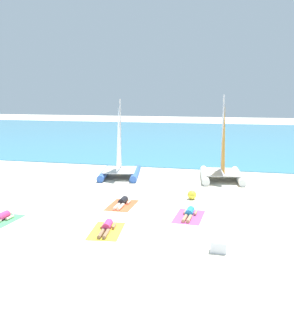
{
  "coord_description": "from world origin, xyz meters",
  "views": [
    {
      "loc": [
        4.44,
        -13.26,
        4.92
      ],
      "look_at": [
        0.0,
        5.03,
        1.2
      ],
      "focal_mm": 39.95,
      "sensor_mm": 36.0,
      "label": 1
    }
  ],
  "objects_px": {
    "towel_center_right": "(106,231)",
    "sunbather_rightmost": "(189,213)",
    "sailboat_blue": "(120,165)",
    "sunbather_center_right": "(107,227)",
    "beach_ball": "(192,195)",
    "sunbather_center_left": "(122,202)",
    "cooler_box": "(219,247)",
    "sunbather_leftmost": "(0,218)",
    "towel_center_left": "(122,205)",
    "towel_rightmost": "(189,217)",
    "sailboat_white": "(222,167)"
  },
  "relations": [
    {
      "from": "sailboat_white",
      "to": "sunbather_rightmost",
      "type": "height_order",
      "value": "sailboat_white"
    },
    {
      "from": "towel_center_left",
      "to": "cooler_box",
      "type": "relative_size",
      "value": 3.8
    },
    {
      "from": "sunbather_rightmost",
      "to": "cooler_box",
      "type": "bearing_deg",
      "value": -65.28
    },
    {
      "from": "towel_center_right",
      "to": "towel_rightmost",
      "type": "distance_m",
      "value": 3.6
    },
    {
      "from": "sailboat_white",
      "to": "sunbather_leftmost",
      "type": "distance_m",
      "value": 12.57
    },
    {
      "from": "sunbather_center_right",
      "to": "beach_ball",
      "type": "height_order",
      "value": "beach_ball"
    },
    {
      "from": "towel_center_right",
      "to": "towel_rightmost",
      "type": "bearing_deg",
      "value": 40.71
    },
    {
      "from": "sunbather_rightmost",
      "to": "sunbather_leftmost",
      "type": "bearing_deg",
      "value": -159.51
    },
    {
      "from": "sailboat_blue",
      "to": "sailboat_white",
      "type": "height_order",
      "value": "sailboat_white"
    },
    {
      "from": "sunbather_rightmost",
      "to": "cooler_box",
      "type": "xyz_separation_m",
      "value": [
        1.36,
        -3.32,
        0.05
      ]
    },
    {
      "from": "towel_center_right",
      "to": "cooler_box",
      "type": "height_order",
      "value": "cooler_box"
    },
    {
      "from": "sunbather_center_left",
      "to": "sunbather_center_right",
      "type": "relative_size",
      "value": 1.0
    },
    {
      "from": "sailboat_white",
      "to": "towel_rightmost",
      "type": "bearing_deg",
      "value": -105.08
    },
    {
      "from": "sailboat_blue",
      "to": "sunbather_center_right",
      "type": "xyz_separation_m",
      "value": [
        2.31,
        -8.83,
        -0.56
      ]
    },
    {
      "from": "sailboat_white",
      "to": "sunbather_rightmost",
      "type": "xyz_separation_m",
      "value": [
        -0.98,
        -7.18,
        -0.6
      ]
    },
    {
      "from": "sailboat_blue",
      "to": "sunbather_leftmost",
      "type": "relative_size",
      "value": 2.98
    },
    {
      "from": "sailboat_white",
      "to": "towel_rightmost",
      "type": "xyz_separation_m",
      "value": [
        -0.99,
        -7.25,
        -0.73
      ]
    },
    {
      "from": "sunbather_leftmost",
      "to": "towel_center_left",
      "type": "relative_size",
      "value": 0.82
    },
    {
      "from": "beach_ball",
      "to": "sunbather_rightmost",
      "type": "bearing_deg",
      "value": -85.41
    },
    {
      "from": "sunbather_rightmost",
      "to": "cooler_box",
      "type": "relative_size",
      "value": 3.13
    },
    {
      "from": "towel_center_right",
      "to": "cooler_box",
      "type": "relative_size",
      "value": 3.8
    },
    {
      "from": "towel_center_right",
      "to": "sunbather_rightmost",
      "type": "xyz_separation_m",
      "value": [
        2.73,
        2.41,
        0.13
      ]
    },
    {
      "from": "sailboat_white",
      "to": "towel_center_right",
      "type": "xyz_separation_m",
      "value": [
        -3.71,
        -9.6,
        -0.73
      ]
    },
    {
      "from": "sailboat_blue",
      "to": "sunbather_rightmost",
      "type": "distance_m",
      "value": 8.24
    },
    {
      "from": "beach_ball",
      "to": "cooler_box",
      "type": "xyz_separation_m",
      "value": [
        1.57,
        -5.88,
        -0.03
      ]
    },
    {
      "from": "sailboat_white",
      "to": "towel_rightmost",
      "type": "distance_m",
      "value": 7.35
    },
    {
      "from": "towel_center_left",
      "to": "beach_ball",
      "type": "height_order",
      "value": "beach_ball"
    },
    {
      "from": "sailboat_white",
      "to": "towel_center_left",
      "type": "bearing_deg",
      "value": -130.33
    },
    {
      "from": "sunbather_rightmost",
      "to": "beach_ball",
      "type": "bearing_deg",
      "value": 96.94
    },
    {
      "from": "sailboat_blue",
      "to": "sailboat_white",
      "type": "bearing_deg",
      "value": -4.12
    },
    {
      "from": "towel_center_right",
      "to": "towel_rightmost",
      "type": "relative_size",
      "value": 1.0
    },
    {
      "from": "sailboat_blue",
      "to": "beach_ball",
      "type": "bearing_deg",
      "value": -49.72
    },
    {
      "from": "sunbather_leftmost",
      "to": "sunbather_center_right",
      "type": "xyz_separation_m",
      "value": [
        4.44,
        0.01,
        0.0
      ]
    },
    {
      "from": "sunbather_center_left",
      "to": "towel_center_right",
      "type": "xyz_separation_m",
      "value": [
        0.42,
        -3.29,
        -0.13
      ]
    },
    {
      "from": "sailboat_blue",
      "to": "sunbather_center_right",
      "type": "distance_m",
      "value": 9.15
    },
    {
      "from": "towel_center_left",
      "to": "sunbather_rightmost",
      "type": "bearing_deg",
      "value": -14.48
    },
    {
      "from": "sailboat_white",
      "to": "beach_ball",
      "type": "bearing_deg",
      "value": -111.78
    },
    {
      "from": "sailboat_blue",
      "to": "towel_center_right",
      "type": "bearing_deg",
      "value": -86.13
    },
    {
      "from": "sailboat_blue",
      "to": "sunbather_rightmost",
      "type": "height_order",
      "value": "sailboat_blue"
    },
    {
      "from": "sunbather_rightmost",
      "to": "beach_ball",
      "type": "xyz_separation_m",
      "value": [
        -0.21,
        2.57,
        0.08
      ]
    },
    {
      "from": "sunbather_leftmost",
      "to": "towel_rightmost",
      "type": "bearing_deg",
      "value": 20.62
    },
    {
      "from": "towel_center_right",
      "to": "sunbather_rightmost",
      "type": "bearing_deg",
      "value": 41.48
    },
    {
      "from": "sunbather_center_left",
      "to": "sunbather_rightmost",
      "type": "xyz_separation_m",
      "value": [
        3.15,
        -0.88,
        0.0
      ]
    },
    {
      "from": "sailboat_blue",
      "to": "towel_center_right",
      "type": "distance_m",
      "value": 9.22
    },
    {
      "from": "towel_center_left",
      "to": "cooler_box",
      "type": "distance_m",
      "value": 6.12
    },
    {
      "from": "sailboat_blue",
      "to": "beach_ball",
      "type": "xyz_separation_m",
      "value": [
        4.84,
        -3.92,
        -0.48
      ]
    },
    {
      "from": "sunbather_leftmost",
      "to": "cooler_box",
      "type": "distance_m",
      "value": 8.6
    },
    {
      "from": "towel_center_right",
      "to": "beach_ball",
      "type": "xyz_separation_m",
      "value": [
        2.52,
        4.98,
        0.21
      ]
    },
    {
      "from": "sailboat_blue",
      "to": "sunbather_leftmost",
      "type": "height_order",
      "value": "sailboat_blue"
    },
    {
      "from": "cooler_box",
      "to": "sunbather_leftmost",
      "type": "bearing_deg",
      "value": 173.57
    }
  ]
}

